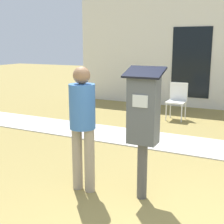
% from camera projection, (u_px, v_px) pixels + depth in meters
% --- Properties ---
extents(sidewalk, '(12.00, 1.10, 0.02)m').
position_uv_depth(sidewalk, '(223.00, 150.00, 5.50)').
color(sidewalk, beige).
rests_on(sidewalk, ground).
extents(parking_meter, '(0.44, 0.31, 1.59)m').
position_uv_depth(parking_meter, '(143.00, 117.00, 3.60)').
color(parking_meter, '#4C4C4C').
rests_on(parking_meter, ground).
extents(person_standing, '(0.32, 0.32, 1.58)m').
position_uv_depth(person_standing, '(83.00, 120.00, 3.83)').
color(person_standing, gray).
rests_on(person_standing, ground).
extents(outdoor_chair_left, '(0.44, 0.44, 0.90)m').
position_uv_depth(outdoor_chair_left, '(177.00, 98.00, 7.68)').
color(outdoor_chair_left, white).
rests_on(outdoor_chair_left, ground).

